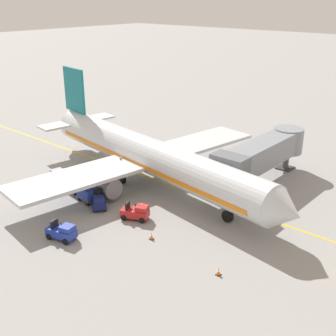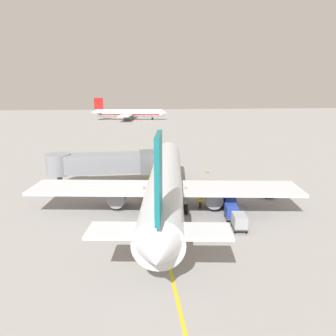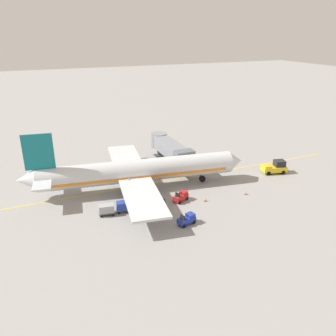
{
  "view_description": "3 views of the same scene",
  "coord_description": "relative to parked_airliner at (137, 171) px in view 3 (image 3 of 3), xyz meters",
  "views": [
    {
      "loc": [
        32.85,
        29.04,
        19.13
      ],
      "look_at": [
        3.83,
        3.99,
        3.9
      ],
      "focal_mm": 46.97,
      "sensor_mm": 36.0,
      "label": 1
    },
    {
      "loc": [
        -2.82,
        -35.74,
        13.29
      ],
      "look_at": [
        1.76,
        1.29,
        4.17
      ],
      "focal_mm": 33.9,
      "sensor_mm": 36.0,
      "label": 2
    },
    {
      "loc": [
        50.48,
        -16.79,
        24.68
      ],
      "look_at": [
        4.1,
        3.07,
        4.18
      ],
      "focal_mm": 36.37,
      "sensor_mm": 36.0,
      "label": 3
    }
  ],
  "objects": [
    {
      "name": "ground_crew_wing_walker",
      "position": [
        3.97,
        -0.72,
        -2.23
      ],
      "size": [
        0.61,
        0.53,
        1.69
      ],
      "color": "#232328",
      "rests_on": "ground"
    },
    {
      "name": "baggage_tug_lead",
      "position": [
        7.44,
        0.53,
        -2.47
      ],
      "size": [
        2.48,
        2.71,
        1.62
      ],
      "color": "navy",
      "rests_on": "ground"
    },
    {
      "name": "baggage_tug_trailing",
      "position": [
        13.27,
        2.65,
        -2.47
      ],
      "size": [
        1.78,
        2.71,
        1.62
      ],
      "color": "#1E339E",
      "rests_on": "ground"
    },
    {
      "name": "baggage_cart_third_in_train",
      "position": [
        6.49,
        -6.85,
        -2.24
      ],
      "size": [
        1.6,
        2.97,
        1.58
      ],
      "color": "#4C4C51",
      "rests_on": "ground"
    },
    {
      "name": "safety_cone_nose_right",
      "position": [
        8.9,
        15.4,
        -2.9
      ],
      "size": [
        0.36,
        0.36,
        0.59
      ],
      "color": "black",
      "rests_on": "ground"
    },
    {
      "name": "safety_cone_nose_left",
      "position": [
        8.4,
        8.27,
        -2.9
      ],
      "size": [
        0.36,
        0.36,
        0.59
      ],
      "color": "black",
      "rests_on": "ground"
    },
    {
      "name": "gate_lead_in_line",
      "position": [
        -1.14,
        1.17,
        -3.18
      ],
      "size": [
        0.24,
        80.0,
        0.01
      ],
      "primitive_type": "cube",
      "color": "gold",
      "rests_on": "ground"
    },
    {
      "name": "baggage_cart_second_in_train",
      "position": [
        6.54,
        -4.27,
        -2.24
      ],
      "size": [
        1.6,
        2.97,
        1.58
      ],
      "color": "#4C4C51",
      "rests_on": "ground"
    },
    {
      "name": "ground_plane",
      "position": [
        -1.14,
        1.17,
        -3.19
      ],
      "size": [
        400.0,
        400.0,
        0.0
      ],
      "primitive_type": "plane",
      "color": "gray"
    },
    {
      "name": "pushback_tractor",
      "position": [
        3.43,
        25.6,
        -2.09
      ],
      "size": [
        3.24,
        4.81,
        2.4
      ],
      "color": "gold",
      "rests_on": "ground"
    },
    {
      "name": "parked_airliner",
      "position": [
        0.0,
        0.0,
        0.0
      ],
      "size": [
        30.44,
        37.3,
        10.63
      ],
      "color": "silver",
      "rests_on": "ground"
    },
    {
      "name": "jet_bridge",
      "position": [
        -7.88,
        9.27,
        0.27
      ],
      "size": [
        14.83,
        3.5,
        4.98
      ],
      "color": "gray",
      "rests_on": "ground"
    },
    {
      "name": "baggage_cart_front",
      "position": [
        7.24,
        -1.35,
        -2.24
      ],
      "size": [
        1.6,
        2.97,
        1.58
      ],
      "color": "#4C4C51",
      "rests_on": "ground"
    },
    {
      "name": "baggage_tug_spare",
      "position": [
        6.75,
        4.81,
        -2.47
      ],
      "size": [
        2.13,
        2.77,
        1.62
      ],
      "color": "#B21E1E",
      "rests_on": "ground"
    }
  ]
}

